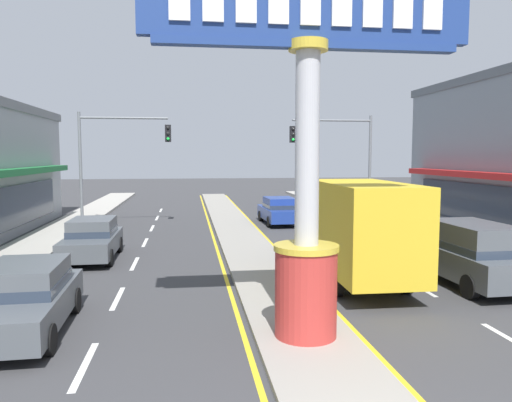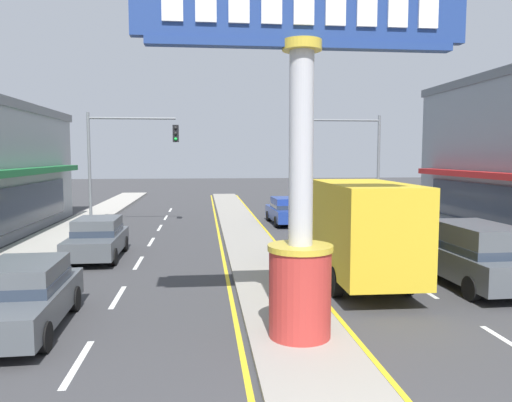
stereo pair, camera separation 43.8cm
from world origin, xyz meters
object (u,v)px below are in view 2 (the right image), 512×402
at_px(traffic_light_left_side, 122,149).
at_px(sedan_mid_left_lane, 23,296).
at_px(suv_far_left_oncoming, 475,254).
at_px(box_truck_far_right_lane, 356,227).
at_px(sedan_near_left_lane, 97,238).
at_px(district_sign, 301,165).
at_px(sedan_near_right_lane, 287,210).
at_px(traffic_light_right_side, 349,150).

bearing_deg(traffic_light_left_side, sedan_mid_left_lane, -88.99).
height_order(traffic_light_left_side, suv_far_left_oncoming, traffic_light_left_side).
distance_m(traffic_light_left_side, sedan_mid_left_lane, 16.39).
bearing_deg(box_truck_far_right_lane, traffic_light_left_side, 125.54).
distance_m(sedan_near_left_lane, suv_far_left_oncoming, 13.21).
bearing_deg(traffic_light_left_side, district_sign, -70.09).
bearing_deg(box_truck_far_right_lane, sedan_near_right_lane, 89.88).
distance_m(traffic_light_right_side, suv_far_left_oncoming, 14.25).
height_order(traffic_light_right_side, box_truck_far_right_lane, traffic_light_right_side).
height_order(traffic_light_right_side, sedan_near_left_lane, traffic_light_right_side).
bearing_deg(sedan_near_left_lane, sedan_mid_left_lane, -90.01).
relative_size(traffic_light_left_side, traffic_light_right_side, 1.00).
height_order(district_sign, traffic_light_right_side, district_sign).
bearing_deg(sedan_mid_left_lane, district_sign, -12.93).
relative_size(box_truck_far_right_lane, sedan_mid_left_lane, 1.59).
bearing_deg(traffic_light_left_side, sedan_near_right_lane, 1.88).
bearing_deg(traffic_light_left_side, suv_far_left_oncoming, -47.84).
bearing_deg(sedan_near_left_lane, traffic_light_left_side, 91.99).
distance_m(box_truck_far_right_lane, suv_far_left_oncoming, 3.55).
relative_size(traffic_light_right_side, sedan_mid_left_lane, 1.42).
distance_m(district_sign, sedan_near_right_lane, 18.14).
distance_m(traffic_light_left_side, box_truck_far_right_lane, 15.68).
bearing_deg(suv_far_left_oncoming, traffic_light_right_side, 88.83).
relative_size(district_sign, box_truck_far_right_lane, 1.06).
bearing_deg(box_truck_far_right_lane, sedan_near_left_lane, 153.12).
bearing_deg(sedan_near_left_lane, suv_far_left_oncoming, -24.29).
bearing_deg(sedan_near_right_lane, sedan_near_left_lane, -135.88).
bearing_deg(district_sign, sedan_mid_left_lane, 167.07).
distance_m(traffic_light_right_side, sedan_near_right_lane, 4.98).
relative_size(district_sign, sedan_near_left_lane, 1.71).
relative_size(sedan_near_right_lane, suv_far_left_oncoming, 0.94).
height_order(district_sign, suv_far_left_oncoming, district_sign).
bearing_deg(traffic_light_left_side, box_truck_far_right_lane, -54.46).
xyz_separation_m(traffic_light_right_side, sedan_mid_left_lane, (-12.32, -16.28, -3.46)).
relative_size(traffic_light_right_side, box_truck_far_right_lane, 0.89).
relative_size(sedan_near_right_lane, box_truck_far_right_lane, 0.63).
bearing_deg(traffic_light_right_side, district_sign, -109.64).
distance_m(box_truck_far_right_lane, sedan_near_left_lane, 9.81).
bearing_deg(traffic_light_right_side, sedan_near_left_lane, -145.59).
xyz_separation_m(traffic_light_left_side, sedan_mid_left_lane, (0.28, -16.02, -3.46)).
bearing_deg(suv_far_left_oncoming, sedan_near_right_lane, 103.35).
height_order(district_sign, traffic_light_left_side, district_sign).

